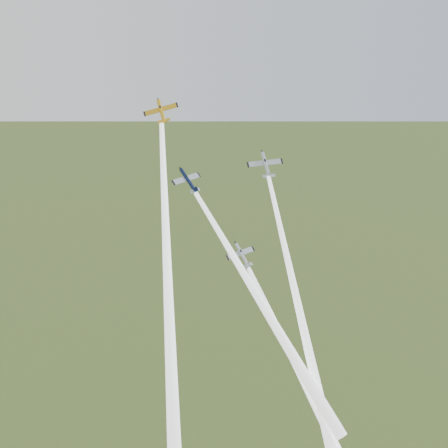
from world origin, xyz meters
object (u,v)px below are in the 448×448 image
at_px(plane_yellow, 161,111).
at_px(plane_navy, 188,180).
at_px(plane_silver_low, 242,255).
at_px(plane_silver_right, 266,165).

bearing_deg(plane_yellow, plane_navy, 10.45).
height_order(plane_yellow, plane_silver_low, plane_yellow).
xyz_separation_m(plane_yellow, plane_silver_low, (13.17, -9.66, -29.60)).
relative_size(plane_navy, plane_silver_low, 1.05).
bearing_deg(plane_yellow, plane_silver_low, -13.92).
distance_m(plane_yellow, plane_navy, 15.30).
bearing_deg(plane_silver_right, plane_silver_low, -122.96).
distance_m(plane_navy, plane_silver_right, 21.39).
xyz_separation_m(plane_yellow, plane_navy, (5.07, -1.07, -14.39)).
height_order(plane_navy, plane_silver_low, plane_navy).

